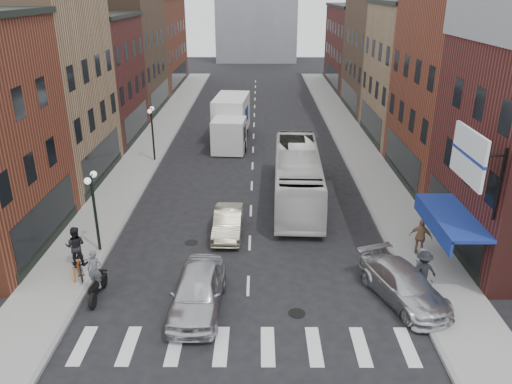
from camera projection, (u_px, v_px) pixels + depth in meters
ground at (248, 299)px, 21.01m from camera, size 160.00×160.00×0.00m
sidewalk_left at (151, 145)px, 41.39m from camera, size 3.00×74.00×0.15m
sidewalk_right at (356, 145)px, 41.30m from camera, size 3.00×74.00×0.15m
curb_left at (169, 146)px, 41.41m from camera, size 0.20×74.00×0.16m
curb_right at (338, 146)px, 41.34m from camera, size 0.20×74.00×0.16m
crosswalk_stripes at (246, 346)px, 18.23m from camera, size 12.00×2.20×0.01m
bldg_left_mid_a at (16, 90)px, 31.72m from camera, size 10.30×10.20×12.30m
bldg_left_mid_b at (73, 79)px, 41.35m from camera, size 10.30×10.20×10.30m
bldg_left_far_a at (108, 46)px, 50.96m from camera, size 10.30×12.20×13.30m
bldg_left_far_b at (139, 43)px, 64.30m from camera, size 10.30×16.20×11.30m
bldg_right_mid_a at (491, 74)px, 31.19m from camera, size 10.30×10.20×14.30m
bldg_right_mid_b at (435, 73)px, 41.01m from camera, size 10.30×10.20×11.30m
bldg_right_far_a at (401, 51)px, 51.00m from camera, size 10.30×12.20×12.30m
bldg_right_far_b at (371, 47)px, 64.34m from camera, size 10.30×16.20×10.30m
awning_blue at (448, 218)px, 22.28m from camera, size 1.80×5.00×0.78m
billboard_sign at (471, 157)px, 19.11m from camera, size 1.52×3.00×3.70m
streetlamp_near at (93, 198)px, 23.65m from camera, size 0.32×1.22×4.11m
streetlamp_far at (152, 124)px, 36.61m from camera, size 0.32×1.22×4.11m
bike_rack at (77, 271)px, 22.04m from camera, size 0.08×0.68×0.80m
box_truck at (231, 121)px, 41.64m from camera, size 3.07×8.67×3.69m
motorcycle_rider at (96, 276)px, 20.69m from camera, size 0.66×2.21×2.25m
transit_bus at (297, 176)px, 30.28m from camera, size 3.11×11.43×3.16m
sedan_left_near at (198, 291)px, 20.06m from camera, size 2.17×5.01×1.68m
sedan_left_far at (228, 222)px, 26.31m from camera, size 1.49×4.13×1.36m
curb_car at (404, 285)px, 20.71m from camera, size 3.56×5.30×1.42m
parked_bicycle at (80, 265)px, 22.30m from camera, size 1.41×2.03×1.01m
ped_left_solo at (75, 246)px, 23.02m from camera, size 0.97×0.61×1.91m
ped_right_a at (423, 271)px, 21.03m from camera, size 1.26×0.71×1.86m
ped_right_b at (421, 237)px, 23.97m from camera, size 1.19×0.95×1.82m
ped_right_c at (422, 265)px, 21.70m from camera, size 0.93×0.82×1.60m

